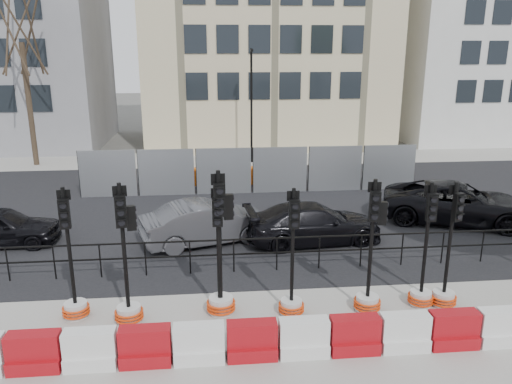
{
  "coord_description": "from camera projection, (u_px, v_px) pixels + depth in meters",
  "views": [
    {
      "loc": [
        -1.81,
        -11.52,
        6.02
      ],
      "look_at": [
        -0.41,
        3.0,
        1.8
      ],
      "focal_mm": 35.0,
      "sensor_mm": 36.0,
      "label": 1
    }
  ],
  "objects": [
    {
      "name": "sidewalk_near",
      "position": [
        305.0,
        360.0,
        9.98
      ],
      "size": [
        40.0,
        6.0,
        0.02
      ],
      "primitive_type": "cube",
      "color": "gray",
      "rests_on": "ground"
    },
    {
      "name": "car_c",
      "position": [
        313.0,
        223.0,
        15.92
      ],
      "size": [
        2.7,
        4.76,
        1.27
      ],
      "primitive_type": "imported",
      "rotation": [
        0.0,
        0.0,
        1.68
      ],
      "color": "black",
      "rests_on": "ground"
    },
    {
      "name": "ground",
      "position": [
        283.0,
        291.0,
        12.85
      ],
      "size": [
        120.0,
        120.0,
        0.0
      ],
      "primitive_type": "plane",
      "color": "#51514C",
      "rests_on": "ground"
    },
    {
      "name": "sidewalk_far",
      "position": [
        241.0,
        159.0,
        28.15
      ],
      "size": [
        40.0,
        4.0,
        0.02
      ],
      "primitive_type": "cube",
      "color": "gray",
      "rests_on": "ground"
    },
    {
      "name": "car_d",
      "position": [
        458.0,
        203.0,
        17.74
      ],
      "size": [
        5.82,
        6.73,
        1.43
      ],
      "primitive_type": "imported",
      "rotation": [
        0.0,
        0.0,
        1.2
      ],
      "color": "black",
      "rests_on": "ground"
    },
    {
      "name": "traffic_signal_c",
      "position": [
        219.0,
        289.0,
        11.57
      ],
      "size": [
        0.62,
        0.62,
        3.13
      ],
      "rotation": [
        0.0,
        0.0,
        -0.05
      ],
      "color": "silver",
      "rests_on": "ground"
    },
    {
      "name": "traffic_signal_b",
      "position": [
        128.0,
        291.0,
        11.16
      ],
      "size": [
        0.65,
        0.65,
        3.29
      ],
      "rotation": [
        0.0,
        0.0,
        0.15
      ],
      "color": "silver",
      "rests_on": "ground"
    },
    {
      "name": "road",
      "position": [
        257.0,
        207.0,
        19.54
      ],
      "size": [
        40.0,
        14.0,
        0.03
      ],
      "primitive_type": "cube",
      "color": "black",
      "rests_on": "ground"
    },
    {
      "name": "barrier_row",
      "position": [
        304.0,
        339.0,
        10.07
      ],
      "size": [
        15.7,
        0.5,
        0.8
      ],
      "color": "#AB0D1E",
      "rests_on": "ground"
    },
    {
      "name": "traffic_signal_a",
      "position": [
        74.0,
        292.0,
        11.39
      ],
      "size": [
        0.62,
        0.62,
        3.14
      ],
      "rotation": [
        0.0,
        0.0,
        0.14
      ],
      "color": "silver",
      "rests_on": "ground"
    },
    {
      "name": "heras_fencing",
      "position": [
        240.0,
        173.0,
        21.9
      ],
      "size": [
        14.33,
        1.72,
        2.0
      ],
      "color": "#94989C",
      "rests_on": "ground"
    },
    {
      "name": "tree_bare_far",
      "position": [
        20.0,
        35.0,
        24.81
      ],
      "size": [
        2.0,
        2.0,
        9.0
      ],
      "color": "#473828",
      "rests_on": "ground"
    },
    {
      "name": "traffic_signal_f",
      "position": [
        369.0,
        281.0,
        11.65
      ],
      "size": [
        0.64,
        0.64,
        3.24
      ],
      "rotation": [
        0.0,
        0.0,
        -0.16
      ],
      "color": "silver",
      "rests_on": "ground"
    },
    {
      "name": "traffic_signal_e",
      "position": [
        292.0,
        290.0,
        11.53
      ],
      "size": [
        0.61,
        0.61,
        3.08
      ],
      "rotation": [
        0.0,
        0.0,
        0.03
      ],
      "color": "silver",
      "rests_on": "ground"
    },
    {
      "name": "kerb_railing",
      "position": [
        277.0,
        248.0,
        13.81
      ],
      "size": [
        18.0,
        0.04,
        1.0
      ],
      "color": "black",
      "rests_on": "ground"
    },
    {
      "name": "traffic_signal_h",
      "position": [
        446.0,
        282.0,
        11.91
      ],
      "size": [
        0.61,
        0.61,
        3.12
      ],
      "rotation": [
        0.0,
        0.0,
        0.33
      ],
      "color": "silver",
      "rests_on": "ground"
    },
    {
      "name": "building_grey",
      "position": [
        7.0,
        31.0,
        30.64
      ],
      "size": [
        11.0,
        9.06,
        14.0
      ],
      "color": "gray",
      "rests_on": "ground"
    },
    {
      "name": "traffic_signal_d",
      "position": [
        221.0,
        282.0,
        11.52
      ],
      "size": [
        0.68,
        0.68,
        3.46
      ],
      "rotation": [
        0.0,
        0.0,
        0.11
      ],
      "color": "silver",
      "rests_on": "ground"
    },
    {
      "name": "car_b",
      "position": [
        207.0,
        223.0,
        15.83
      ],
      "size": [
        3.81,
        4.97,
        1.37
      ],
      "primitive_type": "imported",
      "rotation": [
        0.0,
        0.0,
        1.87
      ],
      "color": "#434347",
      "rests_on": "ground"
    },
    {
      "name": "traffic_signal_g",
      "position": [
        422.0,
        282.0,
        11.93
      ],
      "size": [
        0.61,
        0.61,
        3.1
      ],
      "rotation": [
        0.0,
        0.0,
        -0.06
      ],
      "color": "silver",
      "rests_on": "ground"
    },
    {
      "name": "building_white",
      "position": [
        488.0,
        17.0,
        33.21
      ],
      "size": [
        12.0,
        9.06,
        16.0
      ],
      "color": "silver",
      "rests_on": "ground"
    },
    {
      "name": "lamp_post_far",
      "position": [
        251.0,
        103.0,
        26.33
      ],
      "size": [
        0.12,
        0.56,
        6.0
      ],
      "color": "black",
      "rests_on": "ground"
    }
  ]
}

